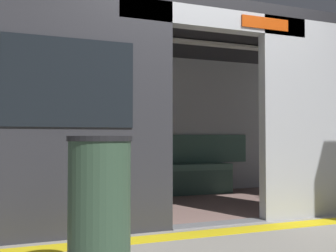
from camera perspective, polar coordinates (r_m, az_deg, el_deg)
ground_plane at (r=4.06m, az=7.19°, el=-13.87°), size 60.00×60.00×0.00m
platform_edge_strip at (r=3.81m, az=9.41°, el=-14.64°), size 8.00×0.24×0.01m
train_car at (r=4.99m, az=0.27°, el=5.48°), size 6.40×2.54×2.26m
bench_seat at (r=5.86m, az=-2.34°, el=-6.69°), size 2.53×0.44×0.46m
person_seated at (r=5.72m, az=-4.29°, el=-3.53°), size 0.55×0.69×1.18m
handbag at (r=5.72m, az=-8.41°, el=-4.86°), size 0.26×0.15×0.17m
book at (r=5.95m, az=-1.41°, el=-5.44°), size 0.21×0.26×0.03m
grab_pole_door at (r=4.25m, az=-1.46°, el=1.03°), size 0.04×0.04×2.12m
trash_bin at (r=2.34m, az=-9.85°, el=-12.07°), size 0.37×0.37×0.87m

